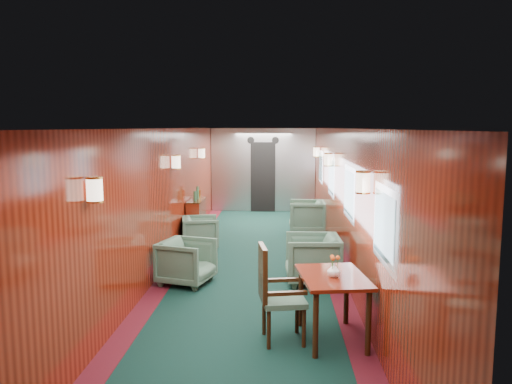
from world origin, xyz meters
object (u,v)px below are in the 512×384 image
credenza (196,219)px  armchair_right_far (307,216)px  armchair_left_far (201,232)px  armchair_right_near (312,259)px  side_chair (274,290)px  armchair_left_near (187,262)px  dining_table (333,286)px

credenza → armchair_right_far: credenza is taller
armchair_left_far → armchair_right_near: armchair_right_near is taller
side_chair → armchair_right_far: size_ratio=1.36×
armchair_left_near → armchair_right_far: 4.45m
armchair_left_near → armchair_right_near: size_ratio=0.91×
credenza → armchair_left_far: size_ratio=1.60×
credenza → side_chair: bearing=-71.4°
armchair_left_near → armchair_right_near: bearing=-69.7°
side_chair → armchair_left_near: (-1.37, 2.05, -0.26)m
armchair_right_near → credenza: bearing=-143.6°
dining_table → side_chair: bearing=178.5°
dining_table → armchair_left_near: dining_table is taller
dining_table → credenza: bearing=107.5°
dining_table → armchair_right_far: dining_table is taller
side_chair → armchair_right_near: size_ratio=1.33×
side_chair → armchair_right_far: 6.03m
credenza → armchair_right_far: bearing=18.3°
side_chair → credenza: size_ratio=0.97×
dining_table → credenza: (-2.40, 5.11, -0.19)m
dining_table → credenza: credenza is taller
side_chair → armchair_left_far: size_ratio=1.55×
dining_table → armchair_left_near: bearing=128.1°
armchair_right_near → armchair_right_far: size_ratio=1.02×
dining_table → armchair_left_far: 4.78m
dining_table → side_chair: (-0.66, -0.07, -0.04)m
side_chair → credenza: credenza is taller
armchair_right_far → armchair_left_near: bearing=-26.2°
credenza → armchair_left_near: 3.15m
dining_table → armchair_left_near: (-2.04, 1.98, -0.29)m
armchair_left_near → armchair_left_far: armchair_left_near is taller
armchair_left_near → armchair_left_far: size_ratio=1.06×
dining_table → armchair_left_near: 2.86m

